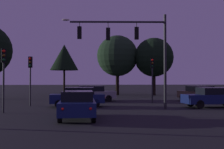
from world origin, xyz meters
TOP-DOWN VIEW (x-y plane):
  - ground_plane at (0.00, 24.50)m, footprint 168.00×168.00m
  - traffic_signal_mast_arm at (3.00, 14.48)m, footprint 7.59×0.77m
  - traffic_light_corner_left at (-5.54, 12.81)m, footprint 0.37×0.39m
  - traffic_light_corner_right at (-4.82, 17.51)m, footprint 0.30×0.35m
  - traffic_light_median at (5.66, 19.30)m, footprint 0.33×0.37m
  - car_nearside_lane at (-0.70, 9.74)m, footprint 1.96×4.31m
  - car_crossing_left at (-0.96, 16.44)m, footprint 4.35×2.11m
  - car_crossing_right at (9.50, 15.21)m, footprint 4.76×2.18m
  - car_far_lane at (10.53, 20.65)m, footprint 3.31×4.53m
  - car_parked_lot at (0.24, 21.79)m, footprint 4.63×2.26m
  - tree_left_far at (8.72, 31.64)m, footprint 5.28×5.28m
  - tree_center_horizon at (-3.78, 36.82)m, footprint 4.24×4.24m
  - tree_right_cluster at (3.86, 32.77)m, footprint 5.65×5.65m

SIDE VIEW (x-z plane):
  - ground_plane at x=0.00m, z-range 0.00..0.00m
  - car_far_lane at x=10.53m, z-range 0.03..1.55m
  - car_crossing_left at x=-0.96m, z-range 0.03..1.55m
  - car_parked_lot at x=0.24m, z-range 0.04..1.56m
  - car_nearside_lane at x=-0.70m, z-range 0.04..1.56m
  - car_crossing_right at x=9.50m, z-range 0.04..1.56m
  - traffic_light_corner_right at x=-4.82m, z-range 0.85..4.85m
  - traffic_light_median at x=5.66m, z-range 0.86..4.95m
  - traffic_light_corner_left at x=-5.54m, z-range 0.87..5.00m
  - traffic_signal_mast_arm at x=3.00m, z-range 1.44..8.33m
  - tree_left_far at x=8.72m, z-range 1.24..9.05m
  - tree_right_cluster at x=3.86m, z-range 1.28..9.53m
  - tree_center_horizon at x=-3.78m, z-range 1.76..9.18m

